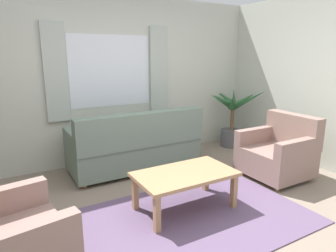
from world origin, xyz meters
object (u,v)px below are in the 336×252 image
(couch, at_px, (136,146))
(armchair_right, at_px, (279,152))
(potted_plant, at_px, (232,121))
(coffee_table, at_px, (185,177))

(couch, height_order, armchair_right, couch)
(armchair_right, distance_m, potted_plant, 1.49)
(couch, xyz_separation_m, potted_plant, (2.06, 0.20, 0.12))
(coffee_table, bearing_deg, potted_plant, 36.95)
(couch, bearing_deg, potted_plant, -174.41)
(armchair_right, relative_size, potted_plant, 0.78)
(couch, height_order, coffee_table, couch)
(armchair_right, bearing_deg, couch, -126.29)
(couch, distance_m, coffee_table, 1.36)
(potted_plant, bearing_deg, coffee_table, -143.05)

